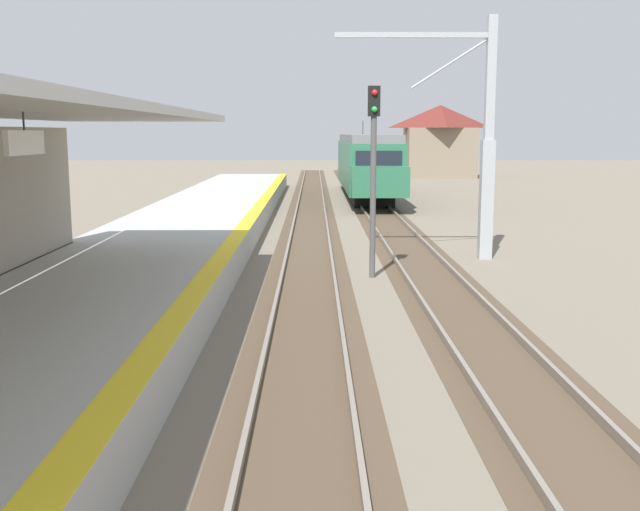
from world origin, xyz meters
TOP-DOWN VIEW (x-y plane):
  - station_platform at (-2.50, 16.00)m, footprint 5.00×80.00m
  - track_pair_nearest_platform at (1.90, 20.00)m, footprint 2.34×120.00m
  - track_pair_middle at (5.30, 20.00)m, footprint 2.34×120.00m
  - approaching_train at (5.30, 45.39)m, footprint 2.93×19.60m
  - rail_signal_post at (3.68, 19.46)m, footprint 0.32×0.34m
  - catenary_pylon_far_side at (7.20, 22.61)m, footprint 5.00×0.40m
  - distant_trackside_house at (13.30, 67.02)m, footprint 6.60×5.28m

SIDE VIEW (x-z plane):
  - track_pair_nearest_platform at x=1.90m, z-range -0.03..0.13m
  - track_pair_middle at x=5.30m, z-range -0.03..0.13m
  - station_platform at x=-2.50m, z-range 0.00..0.90m
  - approaching_train at x=5.30m, z-range -0.20..4.56m
  - rail_signal_post at x=3.68m, z-range 0.59..5.79m
  - distant_trackside_house at x=13.30m, z-range 0.14..6.54m
  - catenary_pylon_far_side at x=7.20m, z-range -0.15..7.35m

